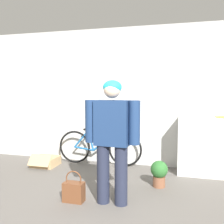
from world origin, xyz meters
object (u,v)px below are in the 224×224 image
object	(u,v)px
cardboard_box	(46,161)
potted_plant	(159,172)
banana	(223,117)
bicycle	(99,147)
handbag	(74,191)
person	(112,135)

from	to	relation	value
cardboard_box	potted_plant	bearing A→B (deg)	-12.78
banana	potted_plant	bearing A→B (deg)	-140.34
bicycle	handbag	distance (m)	1.71
banana	potted_plant	size ratio (longest dim) A/B	0.71
banana	bicycle	bearing A→B (deg)	178.28
cardboard_box	potted_plant	world-z (taller)	potted_plant
bicycle	person	bearing A→B (deg)	-68.41
bicycle	banana	distance (m)	2.27
bicycle	handbag	world-z (taller)	bicycle
banana	handbag	size ratio (longest dim) A/B	0.68
bicycle	handbag	size ratio (longest dim) A/B	4.05
person	potted_plant	xyz separation A→B (m)	(0.51, 0.74, -0.66)
person	handbag	world-z (taller)	person
person	potted_plant	size ratio (longest dim) A/B	3.98
cardboard_box	banana	bearing A→B (deg)	5.49
person	bicycle	bearing A→B (deg)	117.21
cardboard_box	potted_plant	size ratio (longest dim) A/B	1.28
handbag	cardboard_box	distance (m)	1.76
person	handbag	distance (m)	0.89
handbag	banana	bearing A→B (deg)	39.49
handbag	cardboard_box	world-z (taller)	handbag
person	cardboard_box	size ratio (longest dim) A/B	3.10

